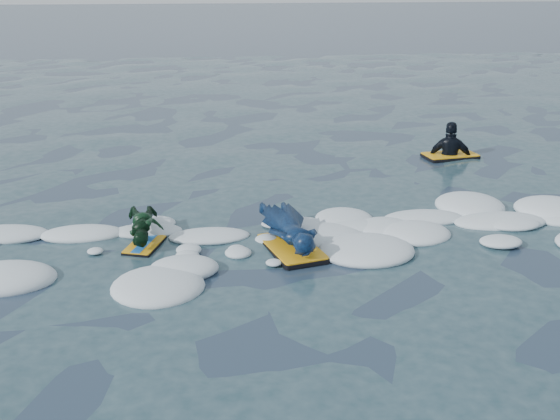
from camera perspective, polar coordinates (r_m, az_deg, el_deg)
The scene contains 5 objects.
ground at distance 8.71m, azimuth 1.77°, elevation -5.24°, with size 120.00×120.00×0.00m, color #182B3B.
foam_band at distance 9.65m, azimuth 0.93°, elevation -2.69°, with size 12.00×3.10×0.30m, color white, non-canonical shape.
prone_woman_unit at distance 9.49m, azimuth 0.80°, elevation -1.60°, with size 0.90×1.79×0.45m.
prone_child_unit at distance 9.77m, azimuth -10.94°, elevation -1.46°, with size 0.59×1.13×0.41m.
waiting_rider_unit at distance 14.27m, azimuth 13.63°, elevation 3.92°, with size 1.13×0.74×1.57m.
Camera 1 is at (-1.11, -7.83, 3.65)m, focal length 45.00 mm.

